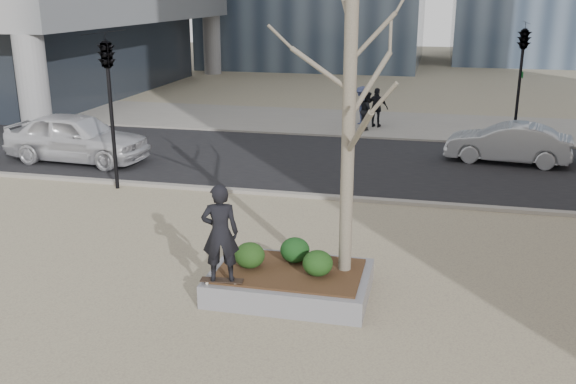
% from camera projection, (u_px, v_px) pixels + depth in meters
% --- Properties ---
extents(ground, '(120.00, 120.00, 0.00)m').
position_uv_depth(ground, '(240.00, 288.00, 12.52)').
color(ground, tan).
rests_on(ground, ground).
extents(street, '(60.00, 8.00, 0.02)m').
position_uv_depth(street, '(327.00, 162.00, 21.82)').
color(street, black).
rests_on(street, ground).
extents(far_sidewalk, '(60.00, 6.00, 0.02)m').
position_uv_depth(far_sidewalk, '(353.00, 123.00, 28.33)').
color(far_sidewalk, gray).
rests_on(far_sidewalk, ground).
extents(planter, '(3.00, 2.00, 0.45)m').
position_uv_depth(planter, '(290.00, 283.00, 12.24)').
color(planter, gray).
rests_on(planter, ground).
extents(planter_mulch, '(2.70, 1.70, 0.04)m').
position_uv_depth(planter_mulch, '(290.00, 271.00, 12.17)').
color(planter_mulch, '#382314').
rests_on(planter_mulch, planter).
extents(sycamore_tree, '(2.80, 2.80, 6.60)m').
position_uv_depth(sycamore_tree, '(349.00, 96.00, 11.24)').
color(sycamore_tree, gray).
rests_on(sycamore_tree, planter_mulch).
extents(shrub_left, '(0.58, 0.58, 0.49)m').
position_uv_depth(shrub_left, '(250.00, 255.00, 12.22)').
color(shrub_left, '#1A3B12').
rests_on(shrub_left, planter_mulch).
extents(shrub_middle, '(0.57, 0.57, 0.49)m').
position_uv_depth(shrub_middle, '(295.00, 250.00, 12.48)').
color(shrub_middle, '#113715').
rests_on(shrub_middle, planter_mulch).
extents(shrub_right, '(0.57, 0.57, 0.48)m').
position_uv_depth(shrub_right, '(318.00, 263.00, 11.88)').
color(shrub_right, '#153811').
rests_on(shrub_right, planter_mulch).
extents(skateboard, '(0.80, 0.28, 0.08)m').
position_uv_depth(skateboard, '(222.00, 282.00, 11.69)').
color(skateboard, black).
rests_on(skateboard, planter).
extents(skateboarder, '(0.76, 0.60, 1.82)m').
position_uv_depth(skateboarder, '(220.00, 233.00, 11.40)').
color(skateboarder, black).
rests_on(skateboarder, skateboard).
extents(police_car, '(5.00, 2.27, 1.66)m').
position_uv_depth(police_car, '(77.00, 137.00, 21.60)').
color(police_car, silver).
rests_on(police_car, street).
extents(car_silver, '(4.19, 1.92, 1.33)m').
position_uv_depth(car_silver, '(508.00, 143.00, 21.52)').
color(car_silver, '#93969A').
rests_on(car_silver, street).
extents(pedestrian_a, '(0.68, 0.83, 1.59)m').
position_uv_depth(pedestrian_a, '(367.00, 111.00, 26.63)').
color(pedestrian_a, black).
rests_on(pedestrian_a, far_sidewalk).
extents(pedestrian_b, '(1.03, 1.21, 1.63)m').
position_uv_depth(pedestrian_b, '(361.00, 105.00, 27.79)').
color(pedestrian_b, '#3D466D').
rests_on(pedestrian_b, far_sidewalk).
extents(pedestrian_c, '(1.04, 0.61, 1.66)m').
position_uv_depth(pedestrian_c, '(377.00, 108.00, 27.11)').
color(pedestrian_c, black).
rests_on(pedestrian_c, far_sidewalk).
extents(traffic_light_near, '(0.60, 2.48, 4.50)m').
position_uv_depth(traffic_light_near, '(111.00, 113.00, 18.24)').
color(traffic_light_near, black).
rests_on(traffic_light_near, ground).
extents(traffic_light_far, '(0.60, 2.48, 4.50)m').
position_uv_depth(traffic_light_far, '(519.00, 83.00, 24.03)').
color(traffic_light_far, black).
rests_on(traffic_light_far, ground).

